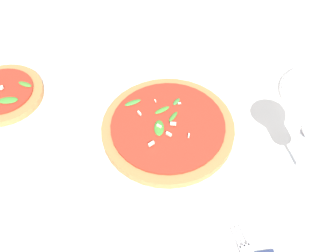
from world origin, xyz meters
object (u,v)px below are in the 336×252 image
pizza_personal_side (4,95)px  side_plate_white (320,92)px  wine_glass (312,133)px  pizza_arugula_main (168,129)px

pizza_personal_side → side_plate_white: bearing=-113.2°
wine_glass → pizza_arugula_main: bearing=47.9°
side_plate_white → pizza_personal_side: bearing=66.8°
pizza_arugula_main → pizza_personal_side: same height
pizza_arugula_main → side_plate_white: bearing=-96.5°
pizza_personal_side → wine_glass: (-0.47, -0.55, 0.10)m
pizza_personal_side → side_plate_white: pizza_personal_side is taller
pizza_arugula_main → pizza_personal_side: 0.42m
pizza_arugula_main → pizza_personal_side: bearing=50.8°
pizza_arugula_main → pizza_personal_side: size_ratio=1.51×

